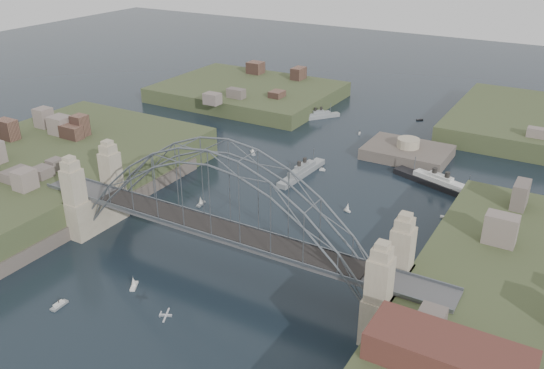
{
  "coord_description": "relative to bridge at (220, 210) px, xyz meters",
  "views": [
    {
      "loc": [
        53.04,
        -72.75,
        59.03
      ],
      "look_at": [
        0.0,
        18.0,
        10.0
      ],
      "focal_mm": 37.87,
      "sensor_mm": 36.0,
      "label": 1
    }
  ],
  "objects": [
    {
      "name": "small_boat_k",
      "position": [
        5.51,
        102.49,
        -12.17
      ],
      "size": [
        2.07,
        2.02,
        0.45
      ],
      "color": "silver",
      "rests_on": "ground"
    },
    {
      "name": "small_boat_d",
      "position": [
        30.41,
        40.56,
        -12.17
      ],
      "size": [
        2.43,
        0.97,
        0.45
      ],
      "color": "silver",
      "rests_on": "ground"
    },
    {
      "name": "ground",
      "position": [
        0.0,
        0.0,
        -12.32
      ],
      "size": [
        500.0,
        500.0,
        0.0
      ],
      "primitive_type": "plane",
      "color": "black",
      "rests_on": "ground"
    },
    {
      "name": "bridge",
      "position": [
        0.0,
        0.0,
        0.0
      ],
      "size": [
        84.0,
        13.8,
        24.6
      ],
      "color": "#505053",
      "rests_on": "ground"
    },
    {
      "name": "wharf_shed",
      "position": [
        44.0,
        -14.0,
        -2.32
      ],
      "size": [
        20.0,
        8.0,
        4.0
      ],
      "primitive_type": "cube",
      "color": "#592D26",
      "rests_on": "shore_east"
    },
    {
      "name": "small_boat_b",
      "position": [
        10.72,
        32.68,
        -11.3
      ],
      "size": [
        1.65,
        1.34,
        2.38
      ],
      "color": "silver",
      "rests_on": "ground"
    },
    {
      "name": "small_boat_f",
      "position": [
        -3.9,
        50.3,
        -12.02
      ],
      "size": [
        1.56,
        0.76,
        1.43
      ],
      "color": "silver",
      "rests_on": "ground"
    },
    {
      "name": "fort_island",
      "position": [
        12.0,
        70.0,
        -12.66
      ],
      "size": [
        22.0,
        16.0,
        9.4
      ],
      "color": "#534941",
      "rests_on": "ground"
    },
    {
      "name": "headland_nw",
      "position": [
        -55.0,
        95.0,
        -11.82
      ],
      "size": [
        60.0,
        45.0,
        9.0
      ],
      "primitive_type": "cube",
      "color": "#3C4726",
      "rests_on": "ground"
    },
    {
      "name": "aeroplane",
      "position": [
        6.03,
        -22.89,
        -5.19
      ],
      "size": [
        1.86,
        3.11,
        0.48
      ],
      "color": "silver"
    },
    {
      "name": "ocean_liner",
      "position": [
        24.82,
        55.41,
        -11.37
      ],
      "size": [
        24.89,
        11.27,
        6.16
      ],
      "color": "black",
      "rests_on": "ground"
    },
    {
      "name": "small_boat_j",
      "position": [
        -17.17,
        -23.17,
        -12.04
      ],
      "size": [
        1.17,
        3.19,
        1.43
      ],
      "color": "silver",
      "rests_on": "ground"
    },
    {
      "name": "small_boat_c",
      "position": [
        -10.23,
        -12.66,
        -11.52
      ],
      "size": [
        2.11,
        2.83,
        2.38
      ],
      "color": "silver",
      "rests_on": "ground"
    },
    {
      "name": "shore_west",
      "position": [
        -57.32,
        0.0,
        -10.35
      ],
      "size": [
        50.5,
        90.0,
        12.0
      ],
      "color": "#3C4726",
      "rests_on": "ground"
    },
    {
      "name": "small_boat_e",
      "position": [
        -25.6,
        51.26,
        -11.6
      ],
      "size": [
        2.92,
        3.11,
        2.38
      ],
      "color": "silver",
      "rests_on": "ground"
    },
    {
      "name": "small_boat_a",
      "position": [
        -19.28,
        19.01,
        -11.55
      ],
      "size": [
        1.41,
        2.98,
        2.38
      ],
      "color": "silver",
      "rests_on": "ground"
    },
    {
      "name": "small_boat_h",
      "position": [
        -6.08,
        80.44,
        -12.03
      ],
      "size": [
        1.02,
        1.8,
        1.43
      ],
      "color": "silver",
      "rests_on": "ground"
    },
    {
      "name": "naval_cruiser_far",
      "position": [
        -23.54,
        87.83,
        -11.54
      ],
      "size": [
        10.71,
        13.11,
        5.04
      ],
      "color": "gray",
      "rests_on": "ground"
    },
    {
      "name": "small_boat_i",
      "position": [
        31.08,
        17.29,
        -11.43
      ],
      "size": [
        2.27,
        1.85,
        2.38
      ],
      "color": "silver",
      "rests_on": "ground"
    },
    {
      "name": "naval_cruiser_near",
      "position": [
        -7.09,
        44.97,
        -11.42
      ],
      "size": [
        3.72,
        19.55,
        5.83
      ],
      "color": "gray",
      "rests_on": "ground"
    }
  ]
}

